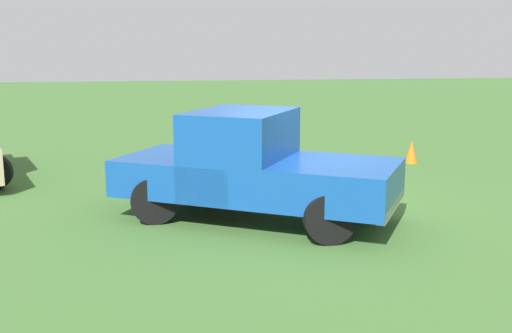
% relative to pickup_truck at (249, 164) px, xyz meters
% --- Properties ---
extents(ground_plane, '(80.00, 80.00, 0.00)m').
position_rel_pickup_truck_xyz_m(ground_plane, '(-0.98, -0.16, -0.93)').
color(ground_plane, '#3D662D').
extents(pickup_truck, '(4.86, 3.89, 1.80)m').
position_rel_pickup_truck_xyz_m(pickup_truck, '(0.00, 0.00, 0.00)').
color(pickup_truck, black).
rests_on(pickup_truck, ground_plane).
extents(traffic_cone, '(0.32, 0.32, 0.55)m').
position_rel_pickup_truck_xyz_m(traffic_cone, '(-4.64, -4.33, -0.65)').
color(traffic_cone, orange).
rests_on(traffic_cone, ground_plane).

